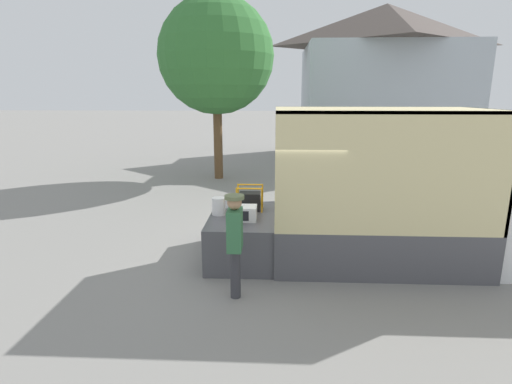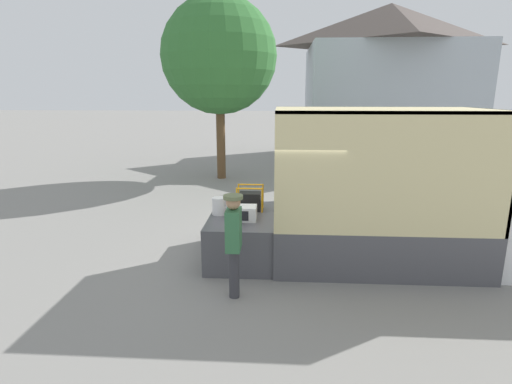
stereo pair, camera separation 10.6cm
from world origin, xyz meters
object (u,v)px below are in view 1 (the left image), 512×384
Objects in this scene: worker_person at (235,235)px; street_tree at (216,56)px; box_truck at (451,215)px; orange_bucket at (219,206)px; portable_generator at (250,201)px; microwave at (244,213)px.

worker_person is 10.94m from street_tree.
worker_person is at bearing -80.45° from street_tree.
box_truck is 10.99m from street_tree.
worker_person reaches higher than orange_bucket.
box_truck is 10.84× the size of portable_generator.
orange_bucket is (-4.86, -0.02, 0.14)m from box_truck.
portable_generator is at bearing 86.67° from worker_person.
microwave is at bearing -78.69° from street_tree.
orange_bucket is at bearing 106.31° from worker_person.
microwave is at bearing -31.51° from orange_bucket.
microwave is 1.45m from worker_person.
orange_bucket is at bearing -81.95° from street_tree.
orange_bucket reaches higher than microwave.
street_tree is (-1.83, 7.94, 3.76)m from portable_generator.
portable_generator is 0.32× the size of worker_person.
box_truck is 17.02× the size of orange_bucket.
box_truck is at bearing 22.75° from worker_person.
worker_person is at bearing -157.25° from box_truck.
street_tree reaches higher than box_truck.
box_truck is 3.46× the size of worker_person.
street_tree reaches higher than worker_person.
street_tree is (-1.70, 10.13, 3.77)m from worker_person.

